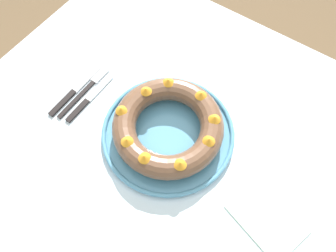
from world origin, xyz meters
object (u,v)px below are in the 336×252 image
Objects in this scene: serving_knife at (73,92)px; napkin at (267,219)px; bundt_cake at (168,126)px; fork at (87,89)px; cake_knife at (87,101)px; serving_dish at (168,133)px.

serving_knife is 0.63m from napkin.
serving_knife is at bearing -171.48° from bundt_cake.
cake_knife is (0.03, -0.03, 0.00)m from fork.
serving_dish is 1.23× the size of bundt_cake.
bundt_cake is 1.41× the size of fork.
fork is 1.19× the size of napkin.
cake_knife is (-0.25, -0.05, -0.01)m from serving_dish.
cake_knife is at bearing -169.37° from serving_dish.
fork is at bearing 176.60° from napkin.
cake_knife is at bearing 179.71° from napkin.
bundt_cake is at bearing 171.26° from napkin.
serving_dish is at bearing 125.83° from bundt_cake.
fork is 0.60m from napkin.
napkin is at bearing -6.48° from cake_knife.
serving_knife is at bearing -171.48° from serving_dish.
napkin is (0.60, -0.04, -0.00)m from fork.
serving_dish is at bearing 10.44° from serving_knife.
serving_knife is 0.05m from cake_knife.
serving_knife is 1.18× the size of cake_knife.
serving_dish reaches higher than cake_knife.
napkin is at bearing -8.74° from bundt_cake.
serving_dish reaches higher than fork.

